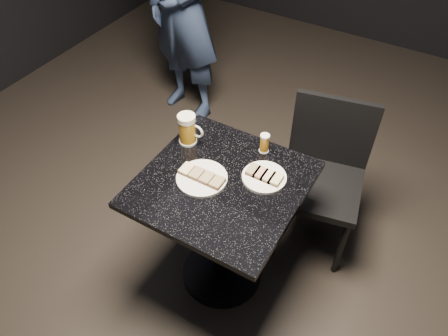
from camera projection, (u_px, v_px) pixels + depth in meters
The scene contains 10 objects.
floor at pixel (222, 273), 2.46m from camera, with size 6.00×6.00×0.00m, color black.
plate_large at pixel (202, 178), 1.93m from camera, with size 0.23×0.23×0.01m, color white.
plate_small at pixel (264, 177), 1.93m from camera, with size 0.20×0.20×0.01m, color white.
patron at pixel (184, 8), 2.94m from camera, with size 0.61×0.40×1.66m, color navy.
table at pixel (222, 216), 2.10m from camera, with size 0.70×0.70×0.75m.
beer_mug at pixel (188, 129), 2.06m from camera, with size 0.12×0.09×0.16m.
beer_tumbler at pixel (264, 143), 2.03m from camera, with size 0.05×0.05×0.10m.
chair at pixel (324, 170), 2.32m from camera, with size 0.51×0.51×0.88m.
canapes_on_plate_large at pixel (202, 176), 1.92m from camera, with size 0.21×0.07×0.02m.
canapes_on_plate_small at pixel (264, 175), 1.92m from camera, with size 0.16×0.07×0.02m.
Camera 1 is at (0.67, -1.13, 2.16)m, focal length 35.00 mm.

